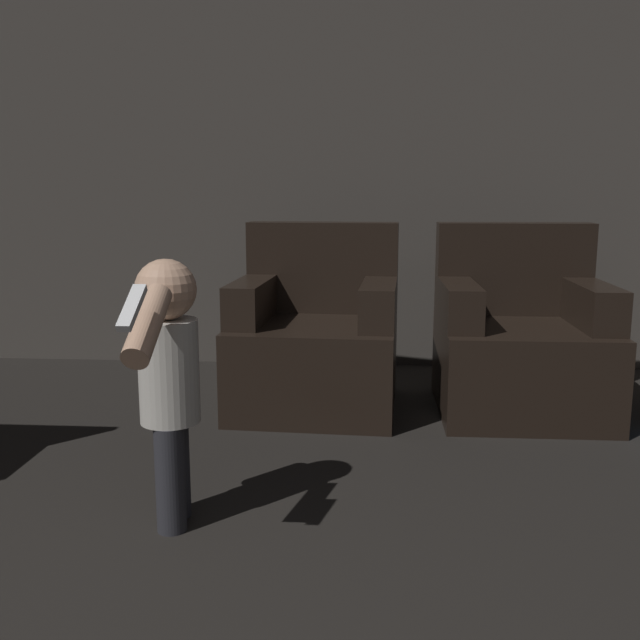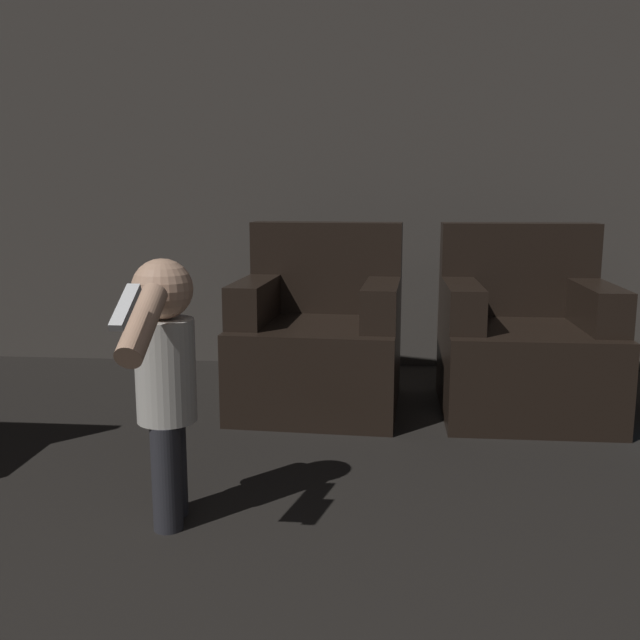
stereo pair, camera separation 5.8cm
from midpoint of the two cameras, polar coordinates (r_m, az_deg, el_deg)
wall_back at (r=4.31m, az=4.31°, el=13.53°), size 8.40×0.05×2.60m
armchair_left at (r=3.52m, az=0.42°, el=-1.73°), size 0.82×0.81×0.90m
armchair_right at (r=3.58m, az=16.44°, el=-1.96°), size 0.78×0.77×0.90m
person_toddler at (r=2.27m, az=-11.60°, el=-4.02°), size 0.19×0.59×0.86m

